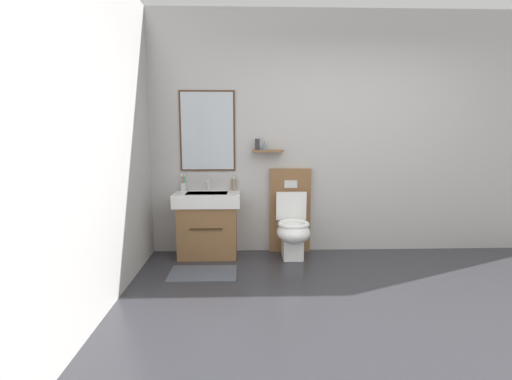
# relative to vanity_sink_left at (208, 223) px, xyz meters

# --- Properties ---
(ground_plane) EXTENTS (6.25, 5.53, 0.10)m
(ground_plane) POSITION_rel_vanity_sink_left_xyz_m (1.73, -1.86, -0.44)
(ground_plane) COLOR #2D2D33
(ground_plane) RESTS_ON ground
(wall_back) EXTENTS (5.05, 0.27, 2.79)m
(wall_back) POSITION_rel_vanity_sink_left_xyz_m (1.72, 0.24, 1.01)
(wall_back) COLOR #B7B5B2
(wall_back) RESTS_ON ground
(wall_left) EXTENTS (0.12, 4.33, 2.79)m
(wall_left) POSITION_rel_vanity_sink_left_xyz_m (-0.73, -1.86, 1.01)
(wall_left) COLOR #B7B5B2
(wall_left) RESTS_ON ground
(bath_mat) EXTENTS (0.68, 0.44, 0.01)m
(bath_mat) POSITION_rel_vanity_sink_left_xyz_m (-0.00, -0.57, -0.39)
(bath_mat) COLOR #474C56
(bath_mat) RESTS_ON ground
(vanity_sink_left) EXTENTS (0.74, 0.44, 0.74)m
(vanity_sink_left) POSITION_rel_vanity_sink_left_xyz_m (0.00, 0.00, 0.00)
(vanity_sink_left) COLOR brown
(vanity_sink_left) RESTS_ON ground
(tap_on_left_sink) EXTENTS (0.03, 0.13, 0.11)m
(tap_on_left_sink) POSITION_rel_vanity_sink_left_xyz_m (-0.00, 0.16, 0.42)
(tap_on_left_sink) COLOR silver
(tap_on_left_sink) RESTS_ON vanity_sink_left
(toilet) EXTENTS (0.48, 0.62, 1.00)m
(toilet) POSITION_rel_vanity_sink_left_xyz_m (0.97, -0.02, -0.02)
(toilet) COLOR brown
(toilet) RESTS_ON ground
(toothbrush_cup) EXTENTS (0.07, 0.07, 0.20)m
(toothbrush_cup) POSITION_rel_vanity_sink_left_xyz_m (-0.29, 0.14, 0.41)
(toothbrush_cup) COLOR silver
(toothbrush_cup) RESTS_ON vanity_sink_left
(soap_dispenser) EXTENTS (0.06, 0.06, 0.17)m
(soap_dispenser) POSITION_rel_vanity_sink_left_xyz_m (0.30, 0.15, 0.42)
(soap_dispenser) COLOR gray
(soap_dispenser) RESTS_ON vanity_sink_left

